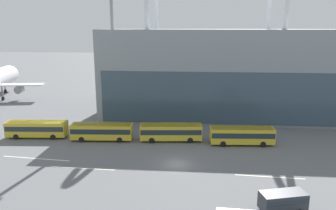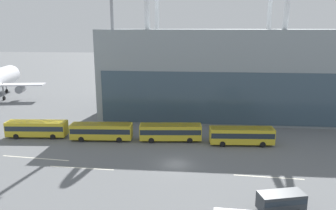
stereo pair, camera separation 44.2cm
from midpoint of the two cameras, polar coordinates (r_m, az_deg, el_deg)
ground_plane at (r=50.00m, az=1.27°, el=-10.25°), size 440.00×440.00×0.00m
airliner_at_gate_far at (r=91.58m, az=3.53°, el=3.91°), size 33.38×37.04×13.36m
shuttle_bus_0 at (r=65.83m, az=-22.05°, el=-3.74°), size 11.19×3.53×3.02m
shuttle_bus_1 at (r=60.78m, az=-11.65°, el=-4.39°), size 11.17×3.42×3.02m
shuttle_bus_2 at (r=59.21m, az=0.29°, el=-4.58°), size 11.24×3.76×3.02m
shuttle_bus_3 at (r=58.79m, az=12.53°, el=-5.05°), size 11.18×3.47×3.02m
service_van_foreground at (r=39.85m, az=19.07°, el=-15.40°), size 5.43×3.39×2.25m
floodlight_mast at (r=71.36m, az=-9.80°, el=11.26°), size 2.05×2.05×31.44m
lane_stripe_0 at (r=48.08m, az=17.02°, el=-11.87°), size 9.43×0.79×0.01m
lane_stripe_1 at (r=56.07m, az=-22.24°, el=-8.61°), size 11.33×1.26×0.01m
lane_stripe_2 at (r=50.26m, az=-14.92°, el=-10.59°), size 9.78×0.64×0.01m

